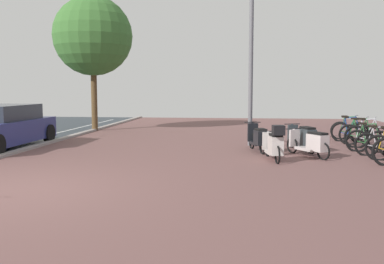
{
  "coord_description": "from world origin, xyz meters",
  "views": [
    {
      "loc": [
        4.07,
        -7.26,
        1.86
      ],
      "look_at": [
        3.11,
        1.19,
        1.0
      ],
      "focal_mm": 40.19,
      "sensor_mm": 36.0,
      "label": 1
    }
  ],
  "objects_px": {
    "bicycle_rack_02": "(379,145)",
    "scooter_mid": "(304,138)",
    "scooter_near": "(312,143)",
    "parked_car_near": "(0,127)",
    "bicycle_rack_04": "(367,137)",
    "bicycle_rack_07": "(349,130)",
    "lamp_post": "(251,36)",
    "bicycle_rack_05": "(360,135)",
    "scooter_far": "(274,144)",
    "street_tree": "(93,36)",
    "scooter_extra": "(258,138)",
    "bicycle_rack_03": "(368,141)",
    "bicycle_rack_06": "(350,132)"
  },
  "relations": [
    {
      "from": "bicycle_rack_06",
      "to": "scooter_far",
      "type": "xyz_separation_m",
      "value": [
        -2.93,
        -4.32,
        0.1
      ]
    },
    {
      "from": "bicycle_rack_04",
      "to": "parked_car_near",
      "type": "relative_size",
      "value": 0.31
    },
    {
      "from": "scooter_near",
      "to": "lamp_post",
      "type": "xyz_separation_m",
      "value": [
        -1.62,
        2.27,
        3.17
      ]
    },
    {
      "from": "scooter_extra",
      "to": "parked_car_near",
      "type": "height_order",
      "value": "parked_car_near"
    },
    {
      "from": "bicycle_rack_04",
      "to": "bicycle_rack_07",
      "type": "height_order",
      "value": "bicycle_rack_04"
    },
    {
      "from": "bicycle_rack_03",
      "to": "parked_car_near",
      "type": "relative_size",
      "value": 0.29
    },
    {
      "from": "scooter_near",
      "to": "scooter_extra",
      "type": "bearing_deg",
      "value": 147.57
    },
    {
      "from": "bicycle_rack_02",
      "to": "bicycle_rack_06",
      "type": "distance_m",
      "value": 3.19
    },
    {
      "from": "bicycle_rack_02",
      "to": "scooter_mid",
      "type": "relative_size",
      "value": 0.71
    },
    {
      "from": "bicycle_rack_02",
      "to": "scooter_far",
      "type": "relative_size",
      "value": 0.77
    },
    {
      "from": "bicycle_rack_05",
      "to": "lamp_post",
      "type": "distance_m",
      "value": 4.85
    },
    {
      "from": "scooter_mid",
      "to": "scooter_extra",
      "type": "xyz_separation_m",
      "value": [
        -1.35,
        -0.22,
        -0.01
      ]
    },
    {
      "from": "bicycle_rack_03",
      "to": "bicycle_rack_05",
      "type": "relative_size",
      "value": 1.0
    },
    {
      "from": "bicycle_rack_04",
      "to": "street_tree",
      "type": "height_order",
      "value": "street_tree"
    },
    {
      "from": "bicycle_rack_02",
      "to": "parked_car_near",
      "type": "height_order",
      "value": "parked_car_near"
    },
    {
      "from": "bicycle_rack_07",
      "to": "scooter_near",
      "type": "xyz_separation_m",
      "value": [
        -2.04,
        -4.36,
        0.05
      ]
    },
    {
      "from": "scooter_mid",
      "to": "street_tree",
      "type": "xyz_separation_m",
      "value": [
        -8.33,
        5.49,
        3.73
      ]
    },
    {
      "from": "parked_car_near",
      "to": "street_tree",
      "type": "height_order",
      "value": "street_tree"
    },
    {
      "from": "bicycle_rack_03",
      "to": "bicycle_rack_04",
      "type": "height_order",
      "value": "bicycle_rack_04"
    },
    {
      "from": "bicycle_rack_05",
      "to": "bicycle_rack_06",
      "type": "relative_size",
      "value": 1.04
    },
    {
      "from": "bicycle_rack_02",
      "to": "scooter_extra",
      "type": "height_order",
      "value": "bicycle_rack_02"
    },
    {
      "from": "bicycle_rack_07",
      "to": "bicycle_rack_03",
      "type": "bearing_deg",
      "value": -94.18
    },
    {
      "from": "scooter_far",
      "to": "parked_car_near",
      "type": "bearing_deg",
      "value": 169.41
    },
    {
      "from": "bicycle_rack_03",
      "to": "scooter_mid",
      "type": "xyz_separation_m",
      "value": [
        -1.86,
        -0.06,
        0.07
      ]
    },
    {
      "from": "scooter_far",
      "to": "bicycle_rack_05",
      "type": "bearing_deg",
      "value": 49.13
    },
    {
      "from": "bicycle_rack_05",
      "to": "bicycle_rack_07",
      "type": "relative_size",
      "value": 0.96
    },
    {
      "from": "bicycle_rack_06",
      "to": "bicycle_rack_07",
      "type": "xyz_separation_m",
      "value": [
        0.17,
        0.8,
        -0.01
      ]
    },
    {
      "from": "scooter_mid",
      "to": "scooter_far",
      "type": "bearing_deg",
      "value": -118.26
    },
    {
      "from": "bicycle_rack_02",
      "to": "bicycle_rack_04",
      "type": "bearing_deg",
      "value": 85.04
    },
    {
      "from": "bicycle_rack_07",
      "to": "lamp_post",
      "type": "relative_size",
      "value": 0.2
    },
    {
      "from": "bicycle_rack_02",
      "to": "scooter_far",
      "type": "xyz_separation_m",
      "value": [
        -2.93,
        -1.13,
        0.11
      ]
    },
    {
      "from": "bicycle_rack_07",
      "to": "lamp_post",
      "type": "distance_m",
      "value": 5.3
    },
    {
      "from": "bicycle_rack_05",
      "to": "street_tree",
      "type": "xyz_separation_m",
      "value": [
        -10.37,
        3.84,
        3.79
      ]
    },
    {
      "from": "bicycle_rack_06",
      "to": "parked_car_near",
      "type": "xyz_separation_m",
      "value": [
        -11.31,
        -2.75,
        0.31
      ]
    },
    {
      "from": "bicycle_rack_05",
      "to": "bicycle_rack_07",
      "type": "xyz_separation_m",
      "value": [
        0.05,
        1.6,
        -0.01
      ]
    },
    {
      "from": "bicycle_rack_05",
      "to": "scooter_extra",
      "type": "bearing_deg",
      "value": -151.06
    },
    {
      "from": "scooter_far",
      "to": "street_tree",
      "type": "distance_m",
      "value": 11.02
    },
    {
      "from": "scooter_near",
      "to": "parked_car_near",
      "type": "relative_size",
      "value": 0.38
    },
    {
      "from": "bicycle_rack_06",
      "to": "scooter_far",
      "type": "distance_m",
      "value": 5.22
    },
    {
      "from": "bicycle_rack_07",
      "to": "scooter_near",
      "type": "distance_m",
      "value": 4.82
    },
    {
      "from": "bicycle_rack_05",
      "to": "scooter_far",
      "type": "height_order",
      "value": "scooter_far"
    },
    {
      "from": "bicycle_rack_02",
      "to": "scooter_near",
      "type": "height_order",
      "value": "bicycle_rack_02"
    },
    {
      "from": "scooter_far",
      "to": "lamp_post",
      "type": "distance_m",
      "value": 4.37
    },
    {
      "from": "bicycle_rack_05",
      "to": "street_tree",
      "type": "distance_m",
      "value": 11.69
    },
    {
      "from": "bicycle_rack_06",
      "to": "street_tree",
      "type": "xyz_separation_m",
      "value": [
        -10.26,
        3.04,
        3.79
      ]
    },
    {
      "from": "scooter_near",
      "to": "street_tree",
      "type": "bearing_deg",
      "value": 141.79
    },
    {
      "from": "bicycle_rack_03",
      "to": "scooter_near",
      "type": "xyz_separation_m",
      "value": [
        -1.81,
        -1.17,
        0.05
      ]
    },
    {
      "from": "bicycle_rack_03",
      "to": "bicycle_rack_05",
      "type": "height_order",
      "value": "bicycle_rack_05"
    },
    {
      "from": "bicycle_rack_03",
      "to": "scooter_far",
      "type": "bearing_deg",
      "value": -146.12
    },
    {
      "from": "lamp_post",
      "to": "scooter_mid",
      "type": "bearing_deg",
      "value": -36.44
    }
  ]
}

